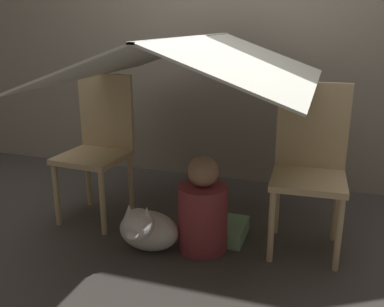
{
  "coord_description": "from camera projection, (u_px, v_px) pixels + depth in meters",
  "views": [
    {
      "loc": [
        0.78,
        -2.29,
        1.3
      ],
      "look_at": [
        0.0,
        0.09,
        0.54
      ],
      "focal_mm": 40.0,
      "sensor_mm": 36.0,
      "label": 1
    }
  ],
  "objects": [
    {
      "name": "sheet_canopy",
      "position": [
        192.0,
        59.0,
        2.45
      ],
      "size": [
        1.4,
        1.58,
        0.26
      ],
      "color": "silver"
    },
    {
      "name": "wall_back",
      "position": [
        235.0,
        30.0,
        3.39
      ],
      "size": [
        7.0,
        0.05,
        2.5
      ],
      "color": "gray",
      "rests_on": "ground_plane"
    },
    {
      "name": "chair_left",
      "position": [
        99.0,
        142.0,
        2.9
      ],
      "size": [
        0.44,
        0.44,
        0.98
      ],
      "rotation": [
        0.0,
        0.0,
        -0.07
      ],
      "color": "#D1B27F",
      "rests_on": "ground_plane"
    },
    {
      "name": "person_front",
      "position": [
        203.0,
        211.0,
        2.51
      ],
      "size": [
        0.29,
        0.29,
        0.58
      ],
      "color": "maroon",
      "rests_on": "ground_plane"
    },
    {
      "name": "chair_right",
      "position": [
        310.0,
        162.0,
        2.48
      ],
      "size": [
        0.43,
        0.43,
        0.98
      ],
      "rotation": [
        0.0,
        0.0,
        0.04
      ],
      "color": "#D1B27F",
      "rests_on": "ground_plane"
    },
    {
      "name": "floor_cushion",
      "position": [
        216.0,
        229.0,
        2.72
      ],
      "size": [
        0.37,
        0.3,
        0.1
      ],
      "color": "#7FB27F",
      "rests_on": "ground_plane"
    },
    {
      "name": "dog",
      "position": [
        146.0,
        229.0,
        2.5
      ],
      "size": [
        0.37,
        0.38,
        0.34
      ],
      "color": "silver",
      "rests_on": "ground_plane"
    },
    {
      "name": "ground_plane",
      "position": [
        188.0,
        239.0,
        2.69
      ],
      "size": [
        8.8,
        8.8,
        0.0
      ],
      "primitive_type": "plane",
      "color": "#47423D"
    }
  ]
}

